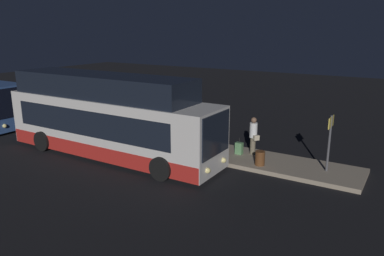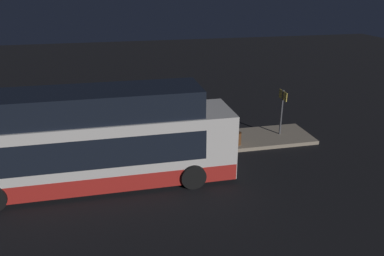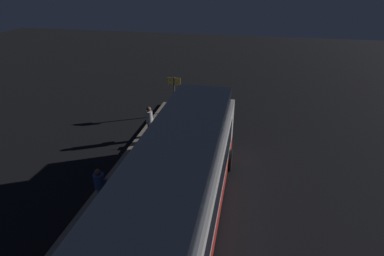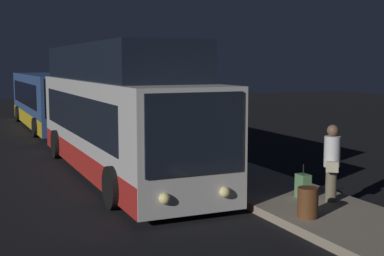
# 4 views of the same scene
# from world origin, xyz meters

# --- Properties ---
(ground) EXTENTS (80.00, 80.00, 0.00)m
(ground) POSITION_xyz_m (0.00, 0.00, 0.00)
(ground) COLOR black
(platform) EXTENTS (20.00, 2.63, 0.19)m
(platform) POSITION_xyz_m (0.00, 2.92, 0.10)
(platform) COLOR gray
(platform) RESTS_ON ground
(bus_lead) EXTENTS (11.79, 2.88, 4.03)m
(bus_lead) POSITION_xyz_m (-1.43, 0.05, 1.79)
(bus_lead) COLOR silver
(bus_lead) RESTS_ON ground
(passenger_boarding) EXTENTS (0.61, 0.45, 1.59)m
(passenger_boarding) POSITION_xyz_m (-0.99, 3.58, 1.03)
(passenger_boarding) COLOR gray
(passenger_boarding) RESTS_ON platform
(passenger_waiting) EXTENTS (0.63, 0.59, 1.83)m
(passenger_waiting) POSITION_xyz_m (4.79, 3.46, 1.19)
(passenger_waiting) COLOR #6B604C
(passenger_waiting) RESTS_ON platform
(passenger_with_bags) EXTENTS (0.65, 0.55, 1.70)m
(passenger_with_bags) POSITION_xyz_m (0.37, 2.12, 1.10)
(passenger_with_bags) COLOR #2D2D33
(passenger_with_bags) RESTS_ON platform
(suitcase) EXTENTS (0.35, 0.25, 0.82)m
(suitcase) POSITION_xyz_m (4.23, 3.06, 0.49)
(suitcase) COLOR #598C59
(suitcase) RESTS_ON platform
(sign_post) EXTENTS (0.10, 0.87, 2.46)m
(sign_post) POSITION_xyz_m (8.41, 2.97, 1.80)
(sign_post) COLOR #4C4C51
(sign_post) RESTS_ON platform
(trash_bin) EXTENTS (0.44, 0.44, 0.65)m
(trash_bin) POSITION_xyz_m (5.67, 2.15, 0.52)
(trash_bin) COLOR #593319
(trash_bin) RESTS_ON platform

